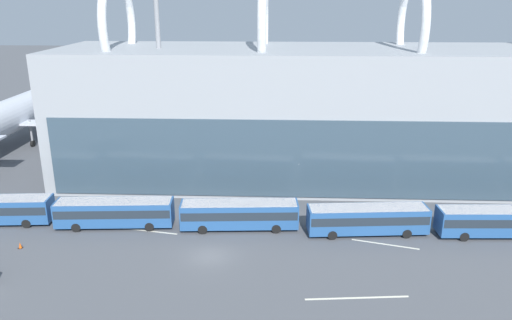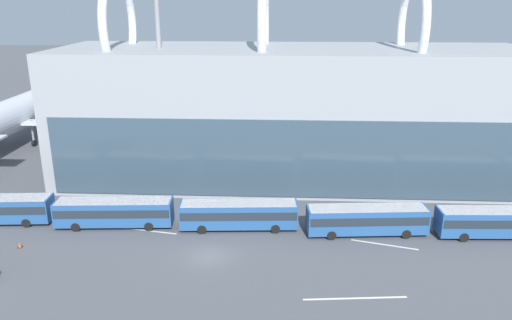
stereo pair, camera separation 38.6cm
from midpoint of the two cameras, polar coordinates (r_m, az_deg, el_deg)
The scene contains 13 objects.
ground_plane at distance 50.19m, azimuth -5.21°, elevation -10.89°, with size 440.00×440.00×0.00m, color #515459.
airliner_at_gate_near at distance 94.68m, azimuth -25.97°, elevation 4.62°, with size 44.56×44.14×15.25m.
airliner_at_gate_far at distance 79.36m, azimuth 4.11°, elevation 3.80°, with size 36.79×39.41×12.82m.
shuttle_bus_1 at distance 57.43m, azimuth -15.71°, elevation -5.64°, with size 12.95×3.60×3.05m.
shuttle_bus_2 at distance 54.80m, azimuth -1.79°, elevation -6.10°, with size 12.94×3.57×3.05m.
shuttle_bus_3 at distance 54.90m, azimuth 12.75°, elevation -6.52°, with size 12.98×3.82×3.05m.
shuttle_bus_4 at distance 58.95m, azimuth 26.14°, elevation -6.26°, with size 12.89×3.28×3.05m.
floodlight_mast at distance 68.60m, azimuth -10.90°, elevation 13.11°, with size 2.21×2.21×32.44m.
lane_stripe_0 at distance 44.66m, azimuth 11.52°, elevation -15.22°, with size 8.91×0.25×0.01m, color silver.
lane_stripe_1 at distance 66.83m, azimuth -22.22°, elevation -4.60°, with size 9.13×0.25×0.01m, color silver.
lane_stripe_2 at distance 57.21m, azimuth -14.22°, elevation -7.59°, with size 11.41×0.25×0.01m, color silver.
lane_stripe_3 at distance 53.82m, azimuth 14.65°, elevation -9.34°, with size 6.83×0.25×0.01m, color silver.
traffic_cone_2 at distance 56.72m, azimuth -25.21°, elevation -8.74°, with size 0.44×0.44×0.64m.
Camera 2 is at (6.87, -43.41, 24.28)m, focal length 35.00 mm.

